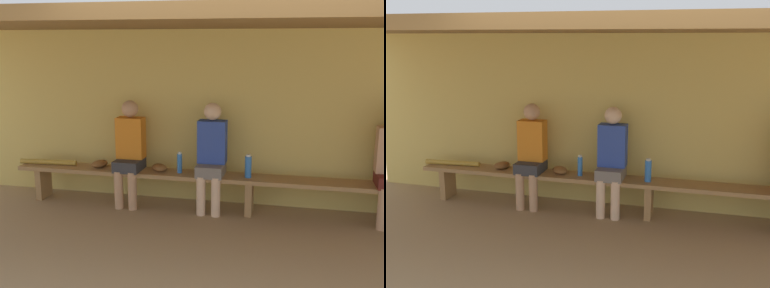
# 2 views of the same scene
# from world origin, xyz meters

# --- Properties ---
(ground_plane) EXTENTS (24.00, 24.00, 0.00)m
(ground_plane) POSITION_xyz_m (0.00, 0.00, 0.00)
(ground_plane) COLOR #9E7F59
(back_wall) EXTENTS (8.00, 0.20, 2.20)m
(back_wall) POSITION_xyz_m (0.00, 2.00, 1.10)
(back_wall) COLOR #D8BC60
(back_wall) RESTS_ON ground
(dugout_roof) EXTENTS (8.00, 2.80, 0.12)m
(dugout_roof) POSITION_xyz_m (0.00, 0.70, 2.26)
(dugout_roof) COLOR brown
(dugout_roof) RESTS_ON back_wall
(bench) EXTENTS (6.00, 0.36, 0.46)m
(bench) POSITION_xyz_m (0.00, 1.55, 0.39)
(bench) COLOR #9E7547
(bench) RESTS_ON ground
(player_in_red) EXTENTS (0.34, 0.42, 1.34)m
(player_in_red) POSITION_xyz_m (-0.47, 1.55, 0.73)
(player_in_red) COLOR slate
(player_in_red) RESTS_ON ground
(player_near_post) EXTENTS (0.34, 0.42, 1.34)m
(player_near_post) POSITION_xyz_m (-1.52, 1.55, 0.73)
(player_near_post) COLOR #333338
(player_near_post) RESTS_ON ground
(water_bottle_clear) EXTENTS (0.08, 0.08, 0.28)m
(water_bottle_clear) POSITION_xyz_m (-0.02, 1.53, 0.60)
(water_bottle_clear) COLOR blue
(water_bottle_clear) RESTS_ON bench
(water_bottle_blue) EXTENTS (0.06, 0.06, 0.26)m
(water_bottle_blue) POSITION_xyz_m (-0.87, 1.55, 0.59)
(water_bottle_blue) COLOR blue
(water_bottle_blue) RESTS_ON bench
(baseball_glove_dark_brown) EXTENTS (0.29, 0.29, 0.09)m
(baseball_glove_dark_brown) POSITION_xyz_m (-1.14, 1.57, 0.51)
(baseball_glove_dark_brown) COLOR brown
(baseball_glove_dark_brown) RESTS_ON bench
(baseball_glove_tan) EXTENTS (0.25, 0.29, 0.09)m
(baseball_glove_tan) POSITION_xyz_m (-1.94, 1.57, 0.51)
(baseball_glove_tan) COLOR brown
(baseball_glove_tan) RESTS_ON bench
(baseball_bat) EXTENTS (0.77, 0.12, 0.07)m
(baseball_bat) POSITION_xyz_m (-2.66, 1.55, 0.49)
(baseball_bat) COLOR #B28C33
(baseball_bat) RESTS_ON bench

